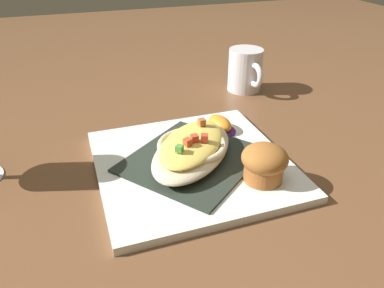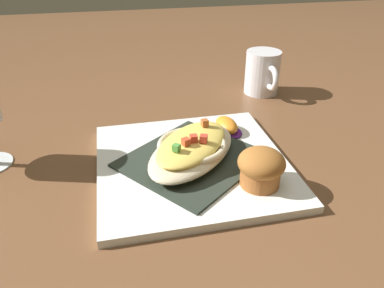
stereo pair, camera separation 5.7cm
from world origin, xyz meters
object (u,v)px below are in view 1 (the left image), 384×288
Objects in this scene: muffin at (264,163)px; orange_garnish at (221,125)px; coffee_mug at (245,72)px; gratin_dish at (192,148)px; square_plate at (192,164)px.

orange_garnish is (-0.00, -0.16, -0.02)m from muffin.
coffee_mug reaches higher than muffin.
muffin reaches higher than gratin_dish.
orange_garnish is (-0.08, -0.08, 0.02)m from square_plate.
muffin is 1.02× the size of orange_garnish.
gratin_dish is 0.11m from muffin.
gratin_dish is at bearing 101.62° from square_plate.
square_plate is 4.39× the size of muffin.
square_plate is at bearing -44.59° from muffin.
muffin reaches higher than square_plate.
coffee_mug is (-0.22, -0.27, 0.01)m from gratin_dish.
muffin is (-0.08, 0.08, 0.04)m from square_plate.
square_plate is 0.03m from gratin_dish.
coffee_mug reaches higher than square_plate.
muffin is at bearing 89.99° from orange_garnish.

